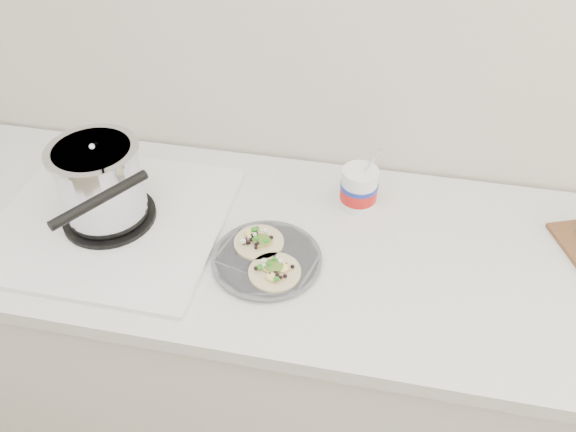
# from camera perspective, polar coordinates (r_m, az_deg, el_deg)

# --- Properties ---
(counter) EXTENTS (2.44, 0.66, 0.90)m
(counter) POSITION_cam_1_polar(r_m,az_deg,el_deg) (1.70, 0.84, -13.07)
(counter) COLOR silver
(counter) RESTS_ON ground
(stove) EXTENTS (0.56, 0.52, 0.27)m
(stove) POSITION_cam_1_polar(r_m,az_deg,el_deg) (1.41, -18.18, 2.01)
(stove) COLOR silver
(stove) RESTS_ON counter
(taco_plate) EXTENTS (0.26, 0.26, 0.04)m
(taco_plate) POSITION_cam_1_polar(r_m,az_deg,el_deg) (1.29, -2.19, -4.15)
(taco_plate) COLOR #54555A
(taco_plate) RESTS_ON counter
(tub) EXTENTS (0.09, 0.09, 0.21)m
(tub) POSITION_cam_1_polar(r_m,az_deg,el_deg) (1.42, 7.36, 3.10)
(tub) COLOR white
(tub) RESTS_ON counter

